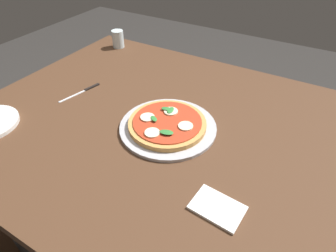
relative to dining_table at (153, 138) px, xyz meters
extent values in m
plane|color=#2D2B28|center=(0.00, 0.00, -0.67)|extent=(6.00, 6.00, 0.00)
cube|color=#4C301E|center=(0.00, 0.00, 0.08)|extent=(1.30, 1.10, 0.04)
cube|color=#4C301E|center=(-0.57, 0.47, -0.31)|extent=(0.07, 0.07, 0.73)
cube|color=#4C301E|center=(0.57, 0.47, -0.31)|extent=(0.07, 0.07, 0.73)
cylinder|color=#B2B2B7|center=(0.08, -0.02, 0.10)|extent=(0.33, 0.33, 0.01)
cylinder|color=tan|center=(0.08, -0.02, 0.12)|extent=(0.27, 0.27, 0.02)
cylinder|color=#B7381E|center=(0.08, -0.02, 0.13)|extent=(0.23, 0.23, 0.00)
cylinder|color=beige|center=(0.15, -0.02, 0.13)|extent=(0.05, 0.05, 0.00)
cylinder|color=beige|center=(0.06, 0.03, 0.13)|extent=(0.05, 0.05, 0.00)
cylinder|color=beige|center=(0.01, -0.04, 0.13)|extent=(0.05, 0.05, 0.00)
cylinder|color=beige|center=(0.07, -0.10, 0.13)|extent=(0.05, 0.05, 0.00)
ellipsoid|color=#337F38|center=(0.11, -0.08, 0.14)|extent=(0.05, 0.04, 0.00)
ellipsoid|color=#337F38|center=(0.05, 0.03, 0.14)|extent=(0.04, 0.03, 0.00)
ellipsoid|color=#337F38|center=(0.06, 0.03, 0.14)|extent=(0.03, 0.04, 0.00)
ellipsoid|color=#337F38|center=(0.04, -0.04, 0.14)|extent=(0.04, 0.03, 0.00)
cube|color=white|center=(0.35, -0.24, 0.10)|extent=(0.14, 0.10, 0.01)
cube|color=black|center=(-0.33, 0.05, 0.10)|extent=(0.03, 0.07, 0.01)
cube|color=silver|center=(-0.35, -0.04, 0.10)|extent=(0.03, 0.12, 0.00)
cylinder|color=silver|center=(-0.50, 0.44, 0.14)|extent=(0.06, 0.06, 0.09)
camera|label=1|loc=(0.46, -0.67, 0.71)|focal=30.30mm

